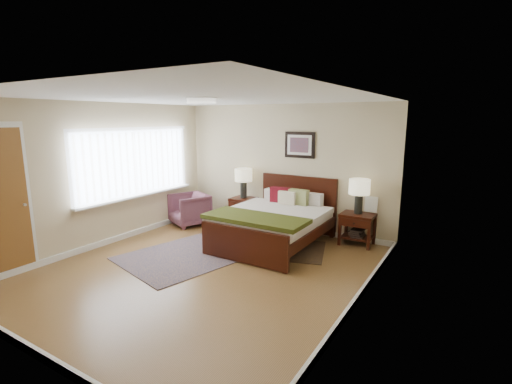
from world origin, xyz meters
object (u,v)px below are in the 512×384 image
Objects in this scene: lamp_left at (243,177)px; lamp_right at (359,190)px; bed at (275,217)px; nightstand_left at (243,204)px; rug_persian at (193,254)px; nightstand_right at (357,226)px; armchair at (189,209)px.

lamp_left is 2.41m from lamp_right.
lamp_left is 1.00× the size of lamp_right.
nightstand_left is at bearing 146.96° from bed.
nightstand_left is 0.26× the size of rug_persian.
bed is 3.56× the size of nightstand_right.
lamp_left reaches higher than nightstand_left.
bed is 3.49× the size of nightstand_left.
bed is at bearing -33.75° from lamp_left.
lamp_right is at bearing 34.15° from armchair.
lamp_left reaches higher than lamp_right.
bed reaches higher than nightstand_right.
nightstand_left reaches higher than nightstand_right.
armchair is (-0.99, -0.59, -0.69)m from lamp_left.
nightstand_left is 1.15m from armchair.
rug_persian is at bearing -139.48° from nightstand_right.
bed is 1.39m from nightstand_left.
bed reaches higher than rug_persian.
bed is 2.79× the size of armchair.
nightstand_left is 1.02× the size of nightstand_right.
bed reaches higher than nightstand_left.
nightstand_right is 2.50m from lamp_left.
armchair is (-2.15, 0.19, -0.18)m from bed.
lamp_right is (2.41, 0.00, -0.02)m from lamp_left.
bed is 1.55m from lamp_right.
lamp_left is (0.00, 0.02, 0.56)m from nightstand_left.
armchair is 1.80m from rug_persian.
nightstand_right is 2.90m from rug_persian.
lamp_left is at bearing 180.00° from lamp_right.
armchair is at bearing 147.05° from rug_persian.
rug_persian is at bearing -83.24° from lamp_left.
nightstand_right is at bearing 54.55° from rug_persian.
armchair reaches higher than rug_persian.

